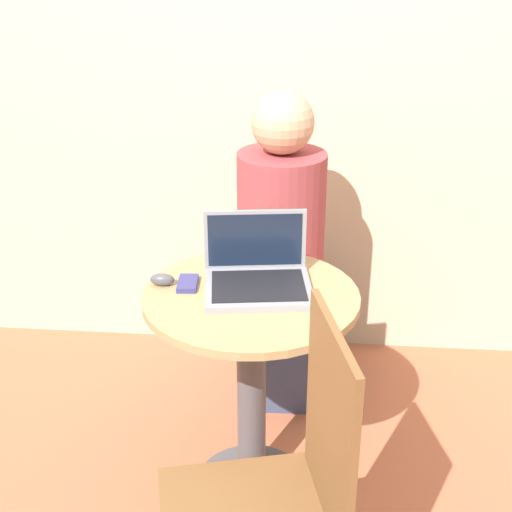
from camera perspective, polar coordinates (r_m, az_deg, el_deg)
name	(u,v)px	position (r m, az deg, el deg)	size (l,w,h in m)	color
ground_plane	(252,486)	(2.54, -0.34, -17.91)	(12.00, 12.00, 0.00)	#B26042
back_wall	(274,47)	(2.85, 1.45, 16.38)	(7.00, 0.05, 2.60)	beige
round_table	(251,359)	(2.22, -0.38, -8.24)	(0.65, 0.65, 0.74)	#4C4C51
laptop	(258,274)	(2.13, 0.14, -1.48)	(0.34, 0.30, 0.21)	gray
cell_phone	(188,283)	(2.16, -5.49, -2.20)	(0.06, 0.11, 0.02)	navy
computer_mouse	(162,280)	(2.16, -7.51, -1.88)	(0.07, 0.04, 0.04)	#4C4C51
chair_empty	(277,505)	(1.77, 1.72, -19.28)	(0.49, 0.49, 0.96)	brown
person_seated	(280,274)	(2.70, 1.97, -1.48)	(0.32, 0.49, 1.23)	#3D4766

